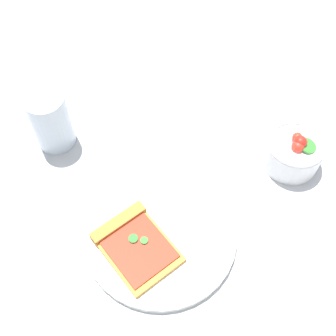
# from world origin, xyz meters

# --- Properties ---
(ground_plane) EXTENTS (2.40, 2.40, 0.00)m
(ground_plane) POSITION_xyz_m (0.00, 0.00, 0.00)
(ground_plane) COLOR #B2B7BC
(ground_plane) RESTS_ON ground
(plate) EXTENTS (0.25, 0.25, 0.01)m
(plate) POSITION_xyz_m (-0.02, -0.04, 0.01)
(plate) COLOR silver
(plate) RESTS_ON ground_plane
(pizza_slice_main) EXTENTS (0.14, 0.16, 0.02)m
(pizza_slice_main) POSITION_xyz_m (-0.06, -0.05, 0.02)
(pizza_slice_main) COLOR gold
(pizza_slice_main) RESTS_ON plate
(salad_bowl) EXTENTS (0.10, 0.10, 0.08)m
(salad_bowl) POSITION_xyz_m (0.25, 0.05, 0.03)
(salad_bowl) COLOR white
(salad_bowl) RESTS_ON ground_plane
(soda_glass) EXTENTS (0.07, 0.07, 0.12)m
(soda_glass) POSITION_xyz_m (-0.17, 0.20, 0.05)
(soda_glass) COLOR silver
(soda_glass) RESTS_ON ground_plane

